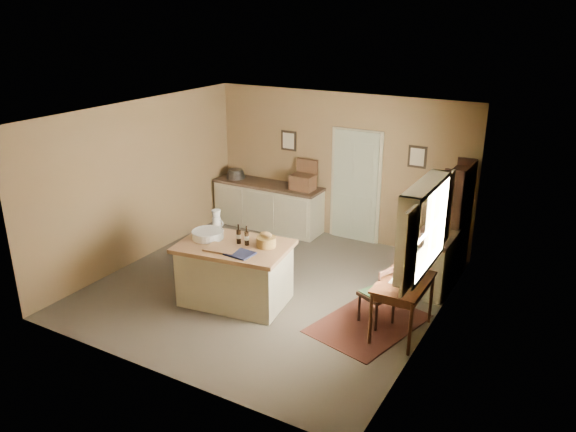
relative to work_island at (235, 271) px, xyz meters
name	(u,v)px	position (x,y,z in m)	size (l,w,h in m)	color
ground	(269,288)	(0.21, 0.60, -0.48)	(5.00, 5.00, 0.00)	#5F5648
wall_back	(339,167)	(0.21, 3.10, 0.87)	(5.00, 0.10, 2.70)	brown
wall_front	(149,270)	(0.21, -1.90, 0.87)	(5.00, 0.10, 2.70)	brown
wall_left	(141,181)	(-2.29, 0.60, 0.87)	(0.10, 5.00, 2.70)	brown
wall_right	(436,238)	(2.71, 0.60, 0.87)	(0.10, 5.00, 2.70)	brown
ceiling	(266,114)	(0.21, 0.60, 2.22)	(5.00, 5.00, 0.00)	silver
door	(355,185)	(0.56, 3.07, 0.57)	(0.97, 0.06, 2.11)	#A8B093
framed_prints	(349,148)	(0.41, 3.08, 1.24)	(2.82, 0.02, 0.38)	black
window	(427,227)	(2.63, 0.40, 1.07)	(0.25, 1.99, 1.12)	#B8B091
work_island	(235,271)	(0.00, 0.00, 0.00)	(1.71, 1.24, 1.20)	#B8B091
sideboard	(269,204)	(-1.13, 2.80, 0.00)	(2.20, 0.62, 1.18)	#B8B091
rug	(368,323)	(1.96, 0.37, -0.48)	(1.10, 1.60, 0.01)	#431814
writing_desk	(403,288)	(2.41, 0.37, 0.19)	(0.60, 0.98, 0.82)	#361B0E
desk_chair	(377,294)	(2.03, 0.45, -0.05)	(0.40, 0.40, 0.86)	black
right_cabinet	(434,261)	(2.41, 1.82, -0.02)	(0.56, 1.00, 0.99)	#B8B091
shelving_unit	(458,220)	(2.56, 2.56, 0.44)	(0.31, 0.83, 1.84)	black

